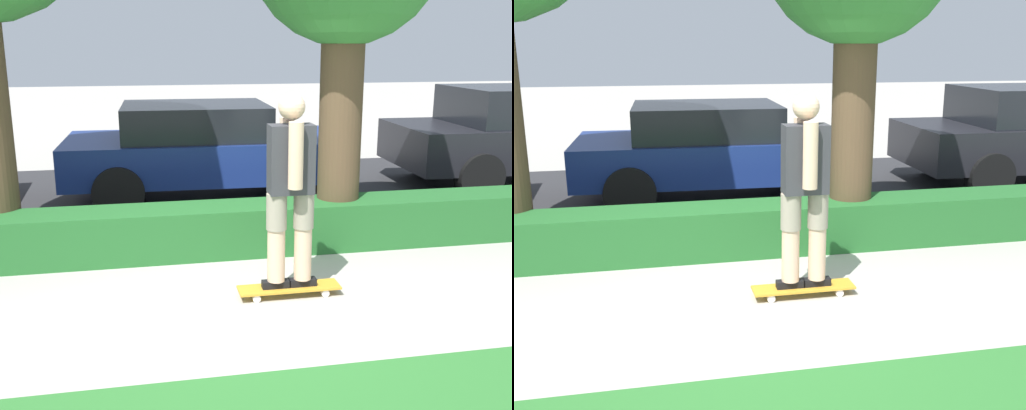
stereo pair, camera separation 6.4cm
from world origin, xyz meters
The scene contains 6 objects.
ground_plane centered at (0.00, 0.00, 0.00)m, with size 60.00×60.00×0.00m, color #ADA89E.
street_asphalt centered at (0.00, 4.20, 0.00)m, with size 17.91×5.00×0.01m.
hedge_row centered at (0.00, 1.60, 0.27)m, with size 17.91×0.60×0.54m.
skateboard centered at (0.42, 0.29, 0.08)m, with size 0.95×0.24×0.09m.
skater_person centered at (0.42, 0.29, 1.04)m, with size 0.51×0.46×1.78m.
parked_car_middle centered at (0.03, 4.14, 0.76)m, with size 4.09×2.04×1.42m.
Camera 1 is at (-0.87, -4.73, 2.27)m, focal length 42.00 mm.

